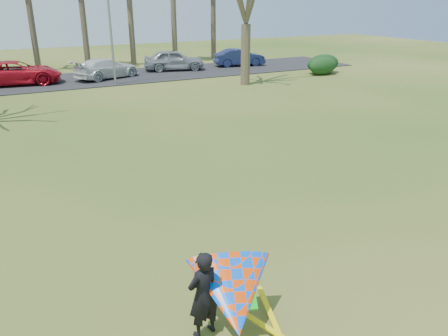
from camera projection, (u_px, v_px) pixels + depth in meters
name	position (u px, v px, depth m)	size (l,w,h in m)	color
ground	(261.00, 234.00, 11.04)	(100.00, 100.00, 0.00)	#1E4910
parking_strip	(78.00, 80.00, 31.68)	(46.00, 7.00, 0.06)	black
streetlight	(112.00, 16.00, 28.53)	(2.28, 0.18, 8.00)	gray
hedge_near	(323.00, 64.00, 34.57)	(2.95, 1.34, 1.48)	black
hedge_far	(323.00, 66.00, 33.79)	(2.45, 1.15, 1.36)	black
car_2	(17.00, 73.00, 29.63)	(2.64, 5.73, 1.59)	#B70E1D
car_3	(106.00, 68.00, 32.02)	(2.03, 5.00, 1.45)	silver
car_4	(174.00, 60.00, 35.53)	(1.95, 4.86, 1.65)	gray
car_5	(239.00, 57.00, 37.97)	(1.53, 4.39, 1.45)	#1A234E
kite_flyer	(230.00, 294.00, 7.45)	(2.13, 2.39, 2.02)	black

